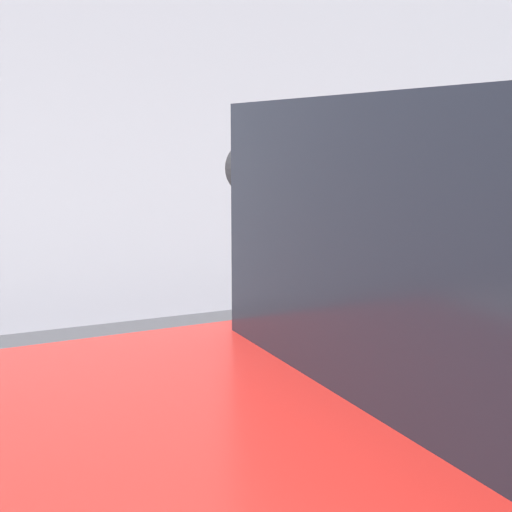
{
  "coord_description": "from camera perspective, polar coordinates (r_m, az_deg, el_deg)",
  "views": [
    {
      "loc": [
        -0.92,
        -1.56,
        1.69
      ],
      "look_at": [
        0.29,
        1.1,
        1.18
      ],
      "focal_mm": 50.0,
      "sensor_mm": 36.0,
      "label": 1
    }
  ],
  "objects": [
    {
      "name": "parking_meter",
      "position": [
        2.95,
        0.0,
        2.23
      ],
      "size": [
        0.23,
        0.15,
        1.52
      ],
      "color": "gray",
      "rests_on": "sidewalk"
    },
    {
      "name": "sidewalk",
      "position": [
        4.2,
        -10.13,
        -12.92
      ],
      "size": [
        24.0,
        2.8,
        0.14
      ],
      "color": "#BCB7AD",
      "rests_on": "ground_plane"
    },
    {
      "name": "building_facade",
      "position": [
        6.4,
        -16.69,
        16.04
      ],
      "size": [
        24.0,
        0.3,
        4.82
      ],
      "color": "gray",
      "rests_on": "ground_plane"
    }
  ]
}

